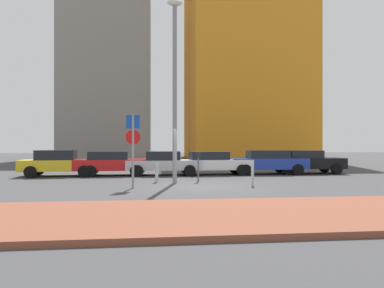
% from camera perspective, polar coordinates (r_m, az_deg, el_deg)
% --- Properties ---
extents(ground_plane, '(120.00, 120.00, 0.00)m').
position_cam_1_polar(ground_plane, '(15.29, 1.43, -6.77)').
color(ground_plane, '#424244').
extents(sidewalk_brick, '(40.00, 4.32, 0.14)m').
position_cam_1_polar(sidewalk_brick, '(8.95, 7.26, -11.15)').
color(sidewalk_brick, brown).
rests_on(sidewalk_brick, ground).
extents(parked_car_yellow, '(4.67, 2.32, 1.46)m').
position_cam_1_polar(parked_car_yellow, '(21.36, -20.01, -2.82)').
color(parked_car_yellow, gold).
rests_on(parked_car_yellow, ground).
extents(parked_car_red, '(4.12, 2.17, 1.38)m').
position_cam_1_polar(parked_car_red, '(20.99, -12.82, -2.90)').
color(parked_car_red, red).
rests_on(parked_car_red, ground).
extents(parked_car_silver, '(4.33, 2.16, 1.38)m').
position_cam_1_polar(parked_car_silver, '(20.75, -4.50, -3.00)').
color(parked_car_silver, '#B7BABF').
rests_on(parked_car_silver, ground).
extents(parked_car_white, '(4.48, 2.08, 1.36)m').
position_cam_1_polar(parked_car_white, '(21.07, 3.20, -2.94)').
color(parked_car_white, white).
rests_on(parked_car_white, ground).
extents(parked_car_blue, '(4.57, 2.07, 1.43)m').
position_cam_1_polar(parked_car_blue, '(21.87, 12.00, -2.74)').
color(parked_car_blue, '#1E389E').
rests_on(parked_car_blue, ground).
extents(parked_car_black, '(4.35, 2.02, 1.42)m').
position_cam_1_polar(parked_car_black, '(22.89, 17.75, -2.66)').
color(parked_car_black, black).
rests_on(parked_car_black, ground).
extents(parking_sign_post, '(0.59, 0.15, 3.01)m').
position_cam_1_polar(parking_sign_post, '(14.77, -9.40, 0.37)').
color(parking_sign_post, gray).
rests_on(parking_sign_post, ground).
extents(parking_meter, '(0.18, 0.14, 1.42)m').
position_cam_1_polar(parking_meter, '(17.16, 1.01, -2.96)').
color(parking_meter, '#4C4C51').
rests_on(parking_meter, ground).
extents(street_lamp, '(0.70, 0.36, 8.45)m').
position_cam_1_polar(street_lamp, '(16.70, -2.77, 10.59)').
color(street_lamp, gray).
rests_on(street_lamp, ground).
extents(traffic_bollard_near, '(0.12, 0.12, 1.01)m').
position_cam_1_polar(traffic_bollard_near, '(15.51, 9.63, -4.81)').
color(traffic_bollard_near, '#B7B7BC').
rests_on(traffic_bollard_near, ground).
extents(traffic_bollard_mid, '(0.16, 0.16, 0.91)m').
position_cam_1_polar(traffic_bollard_mid, '(16.94, -5.64, -4.57)').
color(traffic_bollard_mid, '#B7B7BC').
rests_on(traffic_bollard_mid, ground).
extents(building_colorful_midrise, '(14.09, 13.89, 26.49)m').
position_cam_1_polar(building_colorful_midrise, '(47.41, 8.30, 13.95)').
color(building_colorful_midrise, orange).
rests_on(building_colorful_midrise, ground).
extents(building_under_construction, '(10.51, 13.06, 23.55)m').
position_cam_1_polar(building_under_construction, '(48.49, -12.98, 11.85)').
color(building_under_construction, gray).
rests_on(building_under_construction, ground).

